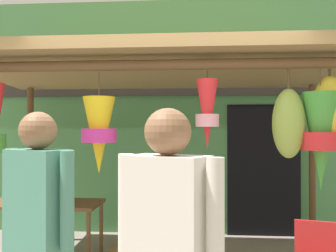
{
  "coord_description": "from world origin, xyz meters",
  "views": [
    {
      "loc": [
        0.32,
        -3.55,
        1.62
      ],
      "look_at": [
        -0.06,
        1.0,
        1.66
      ],
      "focal_mm": 42.65,
      "sensor_mm": 36.0,
      "label": 1
    }
  ],
  "objects_px": {
    "display_table": "(44,208)",
    "shopper_by_bananas": "(38,225)",
    "flower_heap_on_table": "(51,196)",
    "customer_foreground": "(168,250)"
  },
  "relations": [
    {
      "from": "flower_heap_on_table",
      "to": "shopper_by_bananas",
      "type": "height_order",
      "value": "shopper_by_bananas"
    },
    {
      "from": "flower_heap_on_table",
      "to": "customer_foreground",
      "type": "xyz_separation_m",
      "value": [
        1.74,
        -2.97,
        0.25
      ]
    },
    {
      "from": "display_table",
      "to": "shopper_by_bananas",
      "type": "distance_m",
      "value": 2.68
    },
    {
      "from": "display_table",
      "to": "flower_heap_on_table",
      "type": "bearing_deg",
      "value": 43.5
    },
    {
      "from": "display_table",
      "to": "customer_foreground",
      "type": "relative_size",
      "value": 0.82
    },
    {
      "from": "customer_foreground",
      "to": "shopper_by_bananas",
      "type": "distance_m",
      "value": 0.95
    },
    {
      "from": "flower_heap_on_table",
      "to": "customer_foreground",
      "type": "distance_m",
      "value": 3.45
    },
    {
      "from": "display_table",
      "to": "customer_foreground",
      "type": "distance_m",
      "value": 3.44
    },
    {
      "from": "flower_heap_on_table",
      "to": "shopper_by_bananas",
      "type": "relative_size",
      "value": 0.35
    },
    {
      "from": "flower_heap_on_table",
      "to": "customer_foreground",
      "type": "relative_size",
      "value": 0.35
    }
  ]
}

